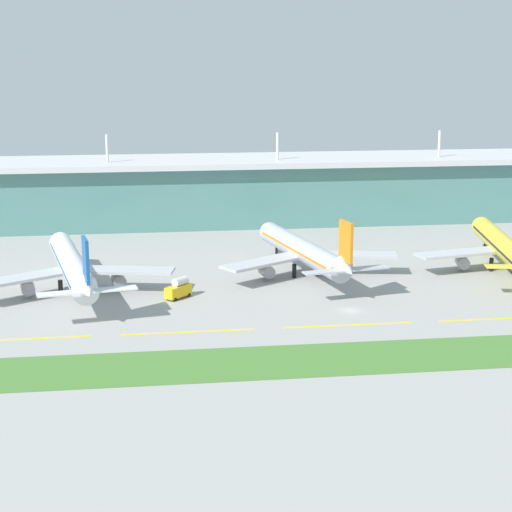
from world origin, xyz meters
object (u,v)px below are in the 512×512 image
Objects in this scene: fuel_truck at (179,289)px; airliner_far_middle at (503,246)px; airliner_near_middle at (72,266)px; airliner_center at (304,251)px.

airliner_far_middle is at bearing 10.15° from fuel_truck.
airliner_near_middle is at bearing 160.89° from fuel_truck.
airliner_far_middle reaches higher than fuel_truck.
airliner_near_middle and airliner_center have the same top height.
airliner_near_middle is 1.03× the size of airliner_far_middle.
airliner_far_middle is (53.70, -1.60, 0.00)m from airliner_center.
airliner_center and airliner_far_middle have the same top height.
airliner_center is 0.96× the size of airliner_far_middle.
fuel_truck is at bearing -169.85° from airliner_far_middle.
airliner_far_middle is 88.56m from fuel_truck.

